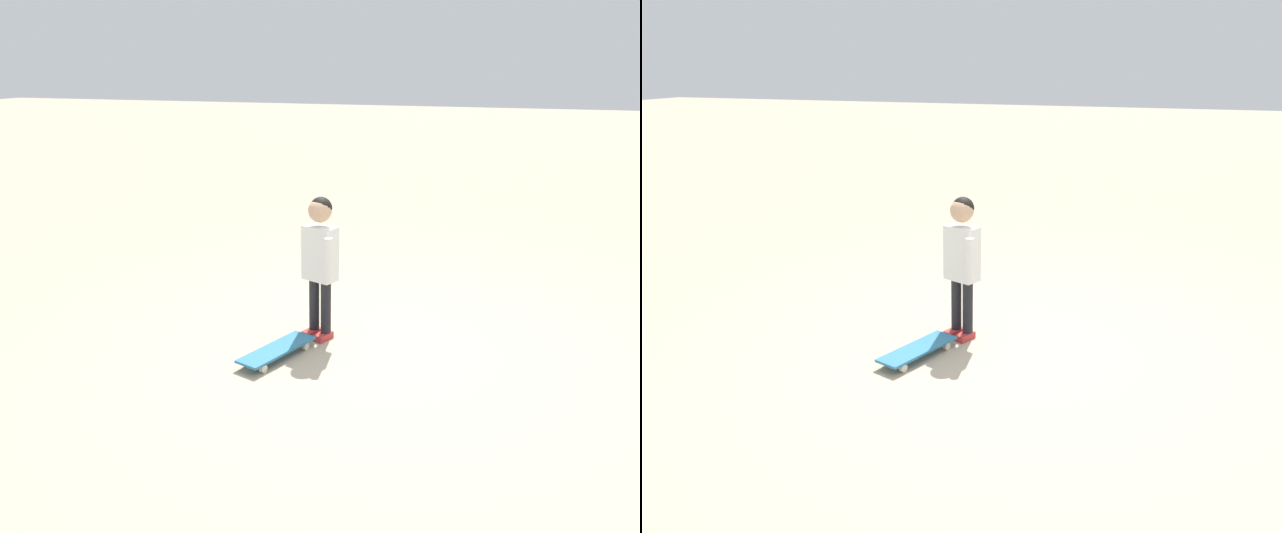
# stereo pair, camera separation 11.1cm
# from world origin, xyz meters

# --- Properties ---
(ground_plane) EXTENTS (50.00, 50.00, 0.00)m
(ground_plane) POSITION_xyz_m (0.00, 0.00, 0.00)
(ground_plane) COLOR tan
(child_person) EXTENTS (0.32, 0.29, 1.06)m
(child_person) POSITION_xyz_m (0.17, 0.50, 0.66)
(child_person) COLOR black
(child_person) RESTS_ON ground
(skateboard) EXTENTS (0.66, 0.40, 0.07)m
(skateboard) POSITION_xyz_m (-0.27, 0.68, 0.06)
(skateboard) COLOR teal
(skateboard) RESTS_ON ground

